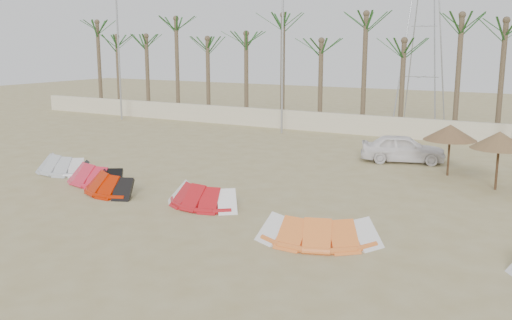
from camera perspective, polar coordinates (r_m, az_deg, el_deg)
The scene contains 14 objects.
ground at distance 18.12m, azimuth -9.49°, elevation -7.37°, with size 120.00×120.00×0.00m, color tan.
boundary_wall at distance 37.24m, azimuth 12.27°, elevation 3.33°, with size 60.00×0.30×1.30m, color beige.
palm_line at distance 38.13m, azimuth 14.32°, elevation 12.16°, with size 52.00×4.00×7.70m.
lamp_a at distance 45.36m, azimuth -13.57°, elevation 11.19°, with size 1.25×0.14×11.00m.
lamp_b at distance 37.27m, azimuth 2.71°, elevation 11.48°, with size 1.25×0.14×11.00m.
pylon at distance 42.80m, azimuth 15.94°, elevation 3.31°, with size 3.00×3.00×14.00m, color #A5A8AD, non-canonical shape.
kite_grey at distance 27.72m, azimuth -18.62°, elevation -0.30°, with size 3.09×1.74×0.90m.
kite_red_left at distance 25.28m, azimuth -15.36°, elevation -1.20°, with size 3.52×2.09×0.90m.
kite_red_mid at distance 23.54m, azimuth -14.02°, elevation -2.07°, with size 3.46×2.43×0.90m.
kite_red_right at distance 21.00m, azimuth -5.04°, elevation -3.41°, with size 3.14×1.76×0.90m.
kite_orange at distance 17.33m, azimuth 6.68°, elevation -6.70°, with size 3.86×2.49×0.90m.
parasol_left at distance 26.72m, azimuth 18.85°, elevation 2.62°, with size 2.35×2.35×2.31m.
parasol_mid at distance 24.75m, azimuth 23.16°, elevation 1.83°, with size 2.26×2.26×2.40m.
car at distance 29.32m, azimuth 14.47°, elevation 1.13°, with size 1.65×4.10×1.40m, color white.
Camera 1 is at (10.92, -13.22, 5.84)m, focal length 40.00 mm.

